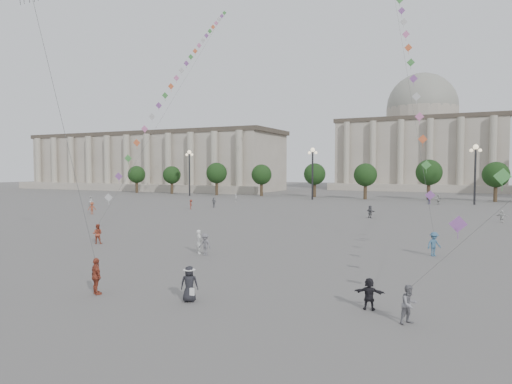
% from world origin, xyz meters
% --- Properties ---
extents(ground, '(360.00, 360.00, 0.00)m').
position_xyz_m(ground, '(0.00, 0.00, 0.00)').
color(ground, '#5C5957').
rests_on(ground, ground).
extents(hall_west, '(84.00, 26.22, 17.20)m').
position_xyz_m(hall_west, '(-75.00, 93.89, 8.43)').
color(hall_west, '#9D9384').
rests_on(hall_west, ground).
extents(hall_central, '(48.30, 34.30, 35.50)m').
position_xyz_m(hall_central, '(0.00, 129.22, 14.23)').
color(hall_central, '#9D9384').
rests_on(hall_central, ground).
extents(tree_row, '(137.12, 5.12, 8.00)m').
position_xyz_m(tree_row, '(0.00, 78.00, 5.39)').
color(tree_row, '#3A2A1D').
rests_on(tree_row, ground).
extents(lamp_post_far_west, '(2.00, 0.90, 10.65)m').
position_xyz_m(lamp_post_far_west, '(-45.00, 70.00, 7.35)').
color(lamp_post_far_west, '#262628').
rests_on(lamp_post_far_west, ground).
extents(lamp_post_mid_west, '(2.00, 0.90, 10.65)m').
position_xyz_m(lamp_post_mid_west, '(-15.00, 70.00, 7.35)').
color(lamp_post_mid_west, '#262628').
rests_on(lamp_post_mid_west, ground).
extents(lamp_post_mid_east, '(2.00, 0.90, 10.65)m').
position_xyz_m(lamp_post_mid_east, '(15.00, 70.00, 7.35)').
color(lamp_post_mid_east, '#262628').
rests_on(lamp_post_mid_east, ground).
extents(person_crowd_0, '(1.15, 0.76, 1.82)m').
position_xyz_m(person_crowd_0, '(7.61, 68.00, 0.91)').
color(person_crowd_0, navy).
rests_on(person_crowd_0, ground).
extents(person_crowd_1, '(1.08, 1.06, 1.76)m').
position_xyz_m(person_crowd_1, '(-43.63, 38.24, 0.88)').
color(person_crowd_1, silver).
rests_on(person_crowd_1, ground).
extents(person_crowd_2, '(1.16, 1.27, 1.71)m').
position_xyz_m(person_crowd_2, '(-33.45, 28.38, 0.86)').
color(person_crowd_2, '#974329').
rests_on(person_crowd_2, ground).
extents(person_crowd_3, '(1.42, 0.62, 1.48)m').
position_xyz_m(person_crowd_3, '(10.54, 1.61, 0.74)').
color(person_crowd_3, black).
rests_on(person_crowd_3, ground).
extents(person_crowd_4, '(1.47, 1.64, 1.81)m').
position_xyz_m(person_crowd_4, '(9.15, 68.00, 0.90)').
color(person_crowd_4, '#B1B2AD').
rests_on(person_crowd_4, ground).
extents(person_crowd_6, '(1.13, 0.74, 1.64)m').
position_xyz_m(person_crowd_6, '(-3.16, 9.52, 0.82)').
color(person_crowd_6, slate).
rests_on(person_crowd_6, ground).
extents(person_crowd_7, '(1.44, 0.87, 1.48)m').
position_xyz_m(person_crowd_7, '(17.91, 42.16, 0.74)').
color(person_crowd_7, silver).
rests_on(person_crowd_7, ground).
extents(person_crowd_10, '(0.48, 0.61, 1.48)m').
position_xyz_m(person_crowd_10, '(-26.81, 58.85, 0.74)').
color(person_crowd_10, '#B0AFAC').
rests_on(person_crowd_10, ground).
extents(person_crowd_12, '(1.48, 1.33, 1.63)m').
position_xyz_m(person_crowd_12, '(2.72, 40.50, 0.82)').
color(person_crowd_12, '#59595D').
rests_on(person_crowd_12, ground).
extents(person_crowd_13, '(0.73, 0.79, 1.81)m').
position_xyz_m(person_crowd_13, '(-3.94, 9.96, 0.90)').
color(person_crowd_13, silver).
rests_on(person_crowd_13, ground).
extents(person_crowd_16, '(1.06, 0.67, 1.67)m').
position_xyz_m(person_crowd_16, '(-23.85, 45.49, 0.84)').
color(person_crowd_16, slate).
rests_on(person_crowd_16, ground).
extents(person_crowd_17, '(0.92, 1.14, 1.53)m').
position_xyz_m(person_crowd_17, '(-25.31, 40.98, 0.77)').
color(person_crowd_17, maroon).
rests_on(person_crowd_17, ground).
extents(tourist_0, '(1.20, 0.91, 1.89)m').
position_xyz_m(tourist_0, '(-2.58, -1.87, 0.95)').
color(tourist_0, '#953D28').
rests_on(tourist_0, ground).
extents(kite_flyer_0, '(1.03, 0.96, 1.70)m').
position_xyz_m(kite_flyer_0, '(-14.24, 10.00, 0.85)').
color(kite_flyer_0, '#9F422B').
rests_on(kite_flyer_0, ground).
extents(kite_flyer_1, '(1.28, 1.29, 1.79)m').
position_xyz_m(kite_flyer_1, '(12.22, 16.48, 0.89)').
color(kite_flyer_1, '#396080').
rests_on(kite_flyer_1, ground).
extents(kite_flyer_2, '(0.99, 1.01, 1.64)m').
position_xyz_m(kite_flyer_2, '(12.43, 0.42, 0.82)').
color(kite_flyer_2, slate).
rests_on(kite_flyer_2, ground).
extents(hat_person, '(1.01, 0.87, 1.74)m').
position_xyz_m(hat_person, '(2.41, -0.86, 0.91)').
color(hat_person, black).
rests_on(hat_person, ground).
extents(kite_train_west, '(13.28, 43.75, 58.00)m').
position_xyz_m(kite_train_west, '(-21.05, 33.65, 20.19)').
color(kite_train_west, '#3F3F3F').
rests_on(kite_train_west, ground).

